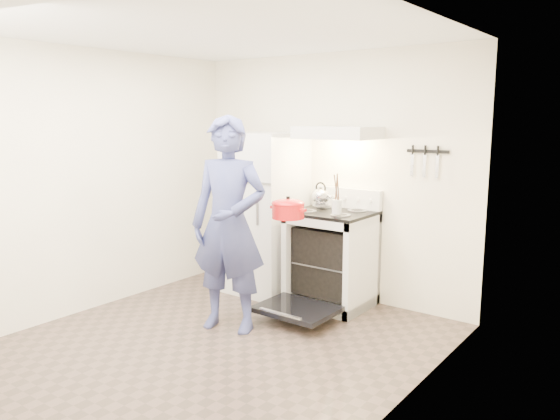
% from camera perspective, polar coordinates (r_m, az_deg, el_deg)
% --- Properties ---
extents(floor, '(3.60, 3.60, 0.00)m').
position_cam_1_polar(floor, '(4.63, -7.17, -14.08)').
color(floor, brown).
rests_on(floor, ground).
extents(back_wall, '(3.20, 0.02, 2.50)m').
position_cam_1_polar(back_wall, '(5.69, 5.25, 3.52)').
color(back_wall, white).
rests_on(back_wall, ground).
extents(refrigerator, '(0.70, 0.70, 1.70)m').
position_cam_1_polar(refrigerator, '(5.80, -1.52, -0.33)').
color(refrigerator, silver).
rests_on(refrigerator, floor).
extents(stove_body, '(0.76, 0.65, 0.92)m').
position_cam_1_polar(stove_body, '(5.45, 5.38, -5.23)').
color(stove_body, silver).
rests_on(stove_body, floor).
extents(cooktop, '(0.76, 0.65, 0.03)m').
position_cam_1_polar(cooktop, '(5.35, 5.46, -0.30)').
color(cooktop, black).
rests_on(cooktop, stove_body).
extents(backsplash, '(0.76, 0.07, 0.20)m').
position_cam_1_polar(backsplash, '(5.57, 7.02, 1.27)').
color(backsplash, silver).
rests_on(backsplash, cooktop).
extents(oven_door, '(0.70, 0.54, 0.04)m').
position_cam_1_polar(oven_door, '(5.07, 1.74, -10.30)').
color(oven_door, black).
rests_on(oven_door, floor).
extents(oven_rack, '(0.60, 0.52, 0.01)m').
position_cam_1_polar(oven_rack, '(5.45, 5.38, -5.43)').
color(oven_rack, slate).
rests_on(oven_rack, stove_body).
extents(range_hood, '(0.76, 0.50, 0.12)m').
position_cam_1_polar(range_hood, '(5.33, 6.03, 8.04)').
color(range_hood, silver).
rests_on(range_hood, back_wall).
extents(knife_strip, '(0.40, 0.02, 0.03)m').
position_cam_1_polar(knife_strip, '(5.18, 15.19, 5.94)').
color(knife_strip, black).
rests_on(knife_strip, back_wall).
extents(pizza_stone, '(0.32, 0.32, 0.02)m').
position_cam_1_polar(pizza_stone, '(5.37, 5.51, -5.53)').
color(pizza_stone, '#866A4B').
rests_on(pizza_stone, oven_rack).
extents(tea_kettle, '(0.22, 0.18, 0.27)m').
position_cam_1_polar(tea_kettle, '(5.47, 4.26, 1.52)').
color(tea_kettle, '#B6B6BB').
rests_on(tea_kettle, cooktop).
extents(utensil_jar, '(0.10, 0.10, 0.13)m').
position_cam_1_polar(utensil_jar, '(5.03, 5.95, 0.34)').
color(utensil_jar, silver).
rests_on(utensil_jar, cooktop).
extents(person, '(0.79, 0.64, 1.88)m').
position_cam_1_polar(person, '(4.74, -5.36, -1.54)').
color(person, navy).
rests_on(person, floor).
extents(dutch_oven, '(0.36, 0.29, 0.23)m').
position_cam_1_polar(dutch_oven, '(4.78, 0.85, -0.09)').
color(dutch_oven, red).
rests_on(dutch_oven, person).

